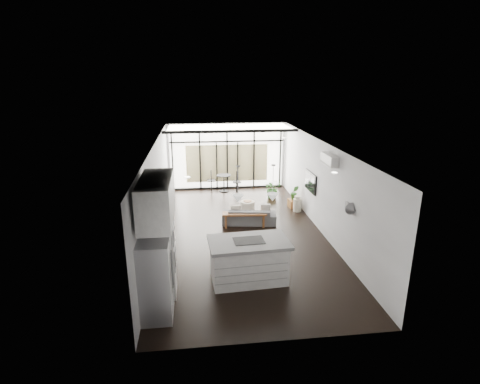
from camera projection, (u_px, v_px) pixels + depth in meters
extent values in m
cube|color=black|center=(241.00, 233.00, 11.65)|extent=(5.00, 10.00, 0.00)
cube|color=white|center=(241.00, 144.00, 10.81)|extent=(5.00, 10.00, 0.00)
cube|color=silver|center=(157.00, 193.00, 10.95)|extent=(0.02, 10.00, 2.80)
cube|color=silver|center=(322.00, 187.00, 11.52)|extent=(0.02, 10.00, 2.80)
cube|color=silver|center=(227.00, 156.00, 15.97)|extent=(5.00, 0.02, 2.80)
cube|color=silver|center=(276.00, 274.00, 6.49)|extent=(5.00, 0.02, 2.80)
cube|color=black|center=(227.00, 157.00, 15.86)|extent=(5.00, 0.20, 2.80)
cube|color=white|center=(229.00, 127.00, 14.61)|extent=(4.70, 1.90, 0.06)
cube|color=beige|center=(227.00, 163.00, 16.01)|extent=(3.50, 0.02, 1.60)
cube|color=white|center=(249.00, 260.00, 8.85)|extent=(1.93, 1.22, 1.02)
cube|color=black|center=(249.00, 241.00, 8.70)|extent=(0.74, 0.52, 0.01)
cube|color=#A4A4A9|center=(155.00, 279.00, 7.41)|extent=(0.65, 0.81, 1.68)
cube|color=white|center=(160.00, 247.00, 8.08)|extent=(0.59, 0.62, 2.30)
cube|color=white|center=(156.00, 200.00, 7.39)|extent=(0.62, 1.75, 0.86)
cone|color=white|center=(238.00, 199.00, 8.49)|extent=(0.26, 0.26, 0.18)
cone|color=white|center=(273.00, 197.00, 8.58)|extent=(0.26, 0.26, 0.18)
imported|color=#474749|center=(249.00, 213.00, 12.34)|extent=(1.83, 0.77, 0.69)
cube|color=brown|center=(245.00, 220.00, 12.11)|extent=(1.45, 0.49, 0.46)
cylinder|color=beige|center=(248.00, 207.00, 13.39)|extent=(0.59, 0.59, 0.41)
cube|color=brown|center=(294.00, 203.00, 13.90)|extent=(0.44, 0.44, 0.30)
imported|color=#2A5F21|center=(273.00, 190.00, 14.96)|extent=(0.87, 0.92, 0.59)
imported|color=#2A5F21|center=(294.00, 196.00, 13.82)|extent=(0.38, 0.58, 0.24)
cylinder|color=beige|center=(297.00, 204.00, 13.45)|extent=(0.32, 0.32, 0.58)
cube|color=black|center=(224.00, 184.00, 15.74)|extent=(1.47, 0.95, 0.66)
cube|color=black|center=(311.00, 182.00, 12.49)|extent=(0.05, 1.10, 0.65)
cube|color=silver|center=(329.00, 160.00, 10.43)|extent=(0.22, 0.90, 0.30)
cube|color=black|center=(156.00, 193.00, 10.43)|extent=(0.04, 0.70, 0.90)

